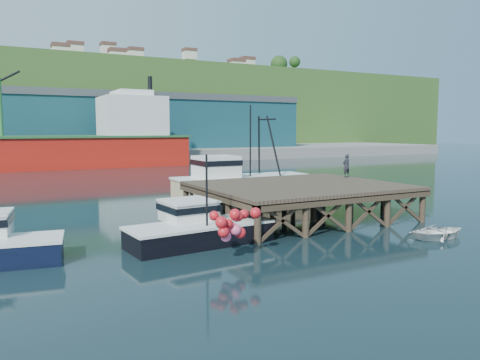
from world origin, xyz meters
TOP-DOWN VIEW (x-y plane):
  - ground at (0.00, 0.00)m, footprint 300.00×300.00m
  - wharf at (5.50, -0.19)m, footprint 12.00×10.00m
  - far_quay at (0.00, 70.00)m, footprint 160.00×40.00m
  - warehouse_mid at (0.00, 65.00)m, footprint 28.00×16.00m
  - warehouse_right at (30.00, 65.00)m, footprint 30.00×16.00m
  - cargo_ship at (-8.46, 48.00)m, footprint 55.50×10.00m
  - hillside at (0.00, 100.00)m, footprint 220.00×50.00m
  - boat_black at (-2.74, -3.22)m, footprint 7.27×6.08m
  - trawler at (5.75, 7.95)m, footprint 11.09×4.01m
  - dinghy at (8.62, -8.07)m, footprint 3.19×2.37m
  - dockworker at (10.90, 1.82)m, footprint 0.64×0.46m

SIDE VIEW (x-z plane):
  - ground at x=0.00m, z-range 0.00..0.00m
  - dinghy at x=8.62m, z-range 0.00..0.63m
  - boat_black at x=-2.74m, z-range -1.38..2.99m
  - far_quay at x=0.00m, z-range 0.00..2.00m
  - trawler at x=5.75m, z-range -2.18..5.23m
  - wharf at x=5.50m, z-range 0.63..3.25m
  - dockworker at x=10.90m, z-range 2.12..3.78m
  - cargo_ship at x=-8.46m, z-range -3.56..10.19m
  - warehouse_mid at x=0.00m, z-range 2.00..11.00m
  - warehouse_right at x=30.00m, z-range 2.00..11.00m
  - hillside at x=0.00m, z-range 0.00..22.00m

